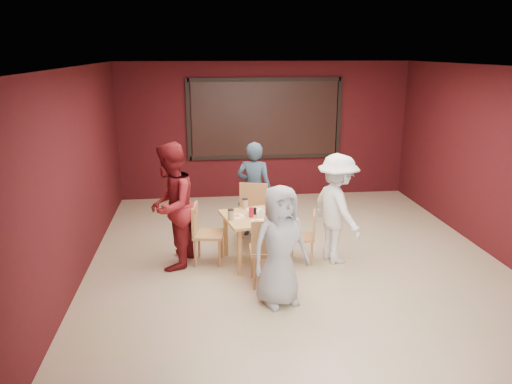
{
  "coord_description": "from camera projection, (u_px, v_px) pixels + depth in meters",
  "views": [
    {
      "loc": [
        -1.37,
        -6.71,
        3.01
      ],
      "look_at": [
        -0.58,
        0.06,
        1.07
      ],
      "focal_mm": 35.0,
      "sensor_mm": 36.0,
      "label": 1
    }
  ],
  "objects": [
    {
      "name": "floor",
      "position": [
        295.0,
        261.0,
        7.39
      ],
      "size": [
        7.0,
        7.0,
        0.0
      ],
      "primitive_type": "plane",
      "color": "tan",
      "rests_on": "ground"
    },
    {
      "name": "diner_front",
      "position": [
        280.0,
        246.0,
        5.98
      ],
      "size": [
        0.85,
        0.69,
        1.5
      ],
      "primitive_type": "imported",
      "rotation": [
        0.0,
        0.0,
        0.34
      ],
      "color": "#9E9E9E",
      "rests_on": "floor"
    },
    {
      "name": "chair_front",
      "position": [
        268.0,
        248.0,
        6.48
      ],
      "size": [
        0.47,
        0.47,
        0.95
      ],
      "color": "#B58B46",
      "rests_on": "floor"
    },
    {
      "name": "dining_table",
      "position": [
        256.0,
        221.0,
        7.2
      ],
      "size": [
        1.07,
        1.07,
        0.86
      ],
      "color": "#DDB35A",
      "rests_on": "floor"
    },
    {
      "name": "diner_back",
      "position": [
        254.0,
        189.0,
        8.21
      ],
      "size": [
        0.67,
        0.55,
        1.59
      ],
      "primitive_type": "imported",
      "rotation": [
        0.0,
        0.0,
        2.81
      ],
      "color": "#304355",
      "rests_on": "floor"
    },
    {
      "name": "diner_left",
      "position": [
        171.0,
        206.0,
        6.99
      ],
      "size": [
        0.88,
        1.02,
        1.8
      ],
      "primitive_type": "imported",
      "rotation": [
        0.0,
        0.0,
        -1.83
      ],
      "color": "maroon",
      "rests_on": "floor"
    },
    {
      "name": "diner_right",
      "position": [
        337.0,
        209.0,
        7.2
      ],
      "size": [
        0.88,
        1.17,
        1.61
      ],
      "primitive_type": "imported",
      "rotation": [
        0.0,
        0.0,
        1.87
      ],
      "color": "white",
      "rests_on": "floor"
    },
    {
      "name": "chair_right",
      "position": [
        307.0,
        234.0,
        7.27
      ],
      "size": [
        0.45,
        0.45,
        0.77
      ],
      "color": "#B58B46",
      "rests_on": "floor"
    },
    {
      "name": "chair_back",
      "position": [
        252.0,
        210.0,
        8.01
      ],
      "size": [
        0.57,
        0.57,
        0.95
      ],
      "color": "#B58B46",
      "rests_on": "floor"
    },
    {
      "name": "window_blinds",
      "position": [
        265.0,
        119.0,
        10.23
      ],
      "size": [
        3.0,
        0.02,
        1.5
      ],
      "primitive_type": "cube",
      "color": "black"
    },
    {
      "name": "chair_left",
      "position": [
        203.0,
        230.0,
        7.21
      ],
      "size": [
        0.49,
        0.49,
        0.88
      ],
      "color": "#B58B46",
      "rests_on": "floor"
    }
  ]
}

